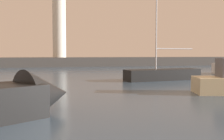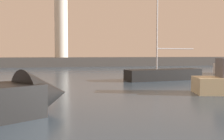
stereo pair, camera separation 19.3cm
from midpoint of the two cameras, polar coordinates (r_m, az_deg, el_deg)
name	(u,v)px [view 2 (the right image)]	position (r m, az deg, el deg)	size (l,w,h in m)	color
ground_plane	(76,77)	(28.46, -7.49, -1.57)	(220.00, 220.00, 0.00)	#384C60
breakwater	(61,62)	(54.26, -10.51, 1.67)	(80.61, 6.46, 1.80)	#423F3D
lighthouse	(61,25)	(54.55, -10.57, 9.39)	(2.56, 2.56, 13.58)	silver
sailboat_moored	(163,74)	(25.75, 11.00, -0.82)	(7.56, 2.73, 11.70)	black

